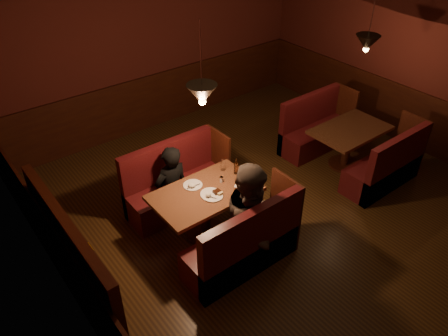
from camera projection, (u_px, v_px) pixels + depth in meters
room at (283, 160)px, 5.45m from camera, size 6.02×7.02×2.92m
main_table at (206, 201)px, 5.56m from camera, size 1.34×0.81×0.94m
main_bench_far at (176, 187)px, 6.19m from camera, size 1.48×0.53×1.01m
main_bench_near at (245, 248)px, 5.21m from camera, size 1.48×0.53×1.01m
second_table at (349, 138)px, 6.91m from camera, size 1.22×0.78×0.69m
second_bench_far at (314, 131)px, 7.51m from camera, size 1.35×0.50×0.96m
second_bench_near at (386, 169)px, 6.57m from camera, size 1.35×0.50×0.96m
diner_a at (170, 171)px, 5.82m from camera, size 0.53×0.36×1.44m
diner_b at (253, 204)px, 5.03m from camera, size 0.99×0.86×1.74m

